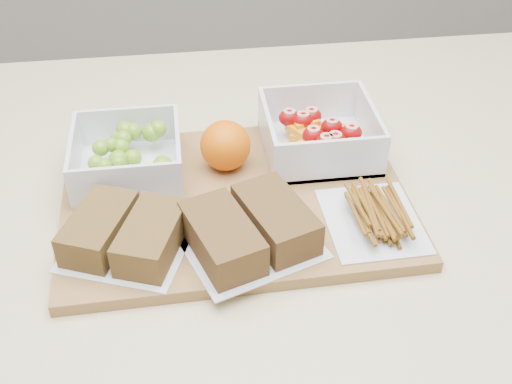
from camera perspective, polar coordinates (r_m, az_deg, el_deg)
cutting_board at (r=0.79m, az=-1.87°, el=-0.76°), size 0.43×0.31×0.02m
grape_container at (r=0.83m, az=-11.20°, el=3.18°), size 0.14×0.14×0.06m
fruit_container at (r=0.86m, az=5.60°, el=5.06°), size 0.14×0.14×0.06m
orange at (r=0.82m, az=-2.74°, el=4.15°), size 0.06×0.06×0.06m
sandwich_bag_left at (r=0.72m, az=-11.53°, el=-3.63°), size 0.17×0.16×0.04m
sandwich_bag_center at (r=0.71m, az=-0.59°, el=-3.33°), size 0.18×0.17×0.04m
pretzel_bag at (r=0.75m, az=10.40°, el=-1.78°), size 0.11×0.13×0.03m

